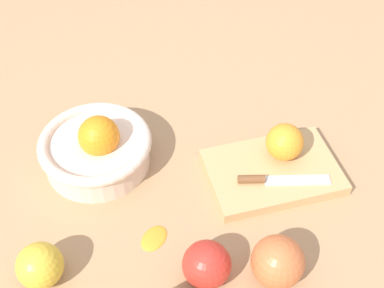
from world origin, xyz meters
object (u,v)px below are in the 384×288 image
orange_on_board (285,142)px  knife (271,180)px  cutting_board (271,170)px  apple_mid_left (40,266)px  apple_front_right (278,262)px  bowl (97,148)px  apple_front_left_2 (207,265)px

orange_on_board → knife: size_ratio=0.44×
cutting_board → apple_mid_left: bearing=-175.1°
cutting_board → apple_front_right: bearing=-118.8°
cutting_board → orange_on_board: size_ratio=3.42×
bowl → apple_front_left_2: bearing=-75.4°
bowl → cutting_board: bearing=-29.6°
cutting_board → apple_front_right: (-0.10, -0.17, 0.03)m
apple_mid_left → apple_front_left_2: apple_front_left_2 is taller
knife → apple_front_left_2: bearing=-148.2°
orange_on_board → apple_mid_left: orange_on_board is taller
apple_mid_left → knife: bearing=0.9°
apple_front_right → apple_front_left_2: 0.10m
knife → apple_front_left_2: size_ratio=2.08×
bowl → orange_on_board: (0.29, -0.14, 0.01)m
knife → apple_front_left_2: (-0.17, -0.11, 0.01)m
cutting_board → apple_mid_left: apple_mid_left is taller
apple_front_right → apple_front_left_2: (-0.09, 0.04, -0.00)m
cutting_board → apple_front_left_2: apple_front_left_2 is taller
cutting_board → orange_on_board: orange_on_board is taller
apple_mid_left → apple_front_right: 0.34m
cutting_board → apple_front_left_2: bearing=-144.7°
cutting_board → orange_on_board: 0.05m
apple_mid_left → bowl: bearing=52.1°
apple_mid_left → cutting_board: bearing=4.9°
orange_on_board → apple_front_right: size_ratio=0.83×
cutting_board → apple_front_right: size_ratio=2.84×
orange_on_board → apple_front_right: (-0.13, -0.19, -0.01)m
apple_mid_left → orange_on_board: bearing=6.5°
orange_on_board → apple_front_left_2: bearing=-145.8°
knife → apple_mid_left: size_ratio=2.17×
cutting_board → apple_front_left_2: size_ratio=3.10×
cutting_board → apple_mid_left: (-0.41, -0.03, 0.02)m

